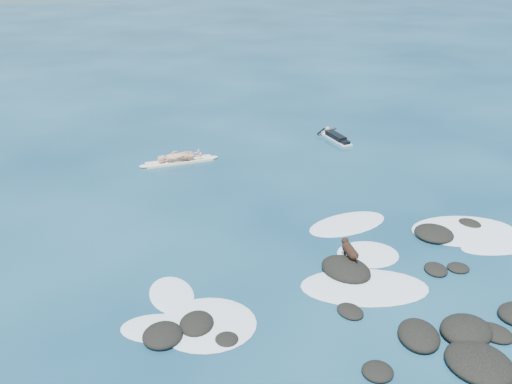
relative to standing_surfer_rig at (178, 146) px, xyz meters
name	(u,v)px	position (x,y,z in m)	size (l,w,h in m)	color
ground	(345,265)	(3.52, -9.83, -0.79)	(160.00, 160.00, 0.00)	#0A2642
reef_rocks	(408,307)	(4.21, -12.35, -0.69)	(12.34, 7.69, 0.53)	black
breaking_foam	(367,269)	(4.07, -10.19, -0.78)	(13.87, 7.36, 0.12)	white
standing_surfer_rig	(178,146)	(0.00, 0.00, 0.00)	(3.53, 0.84, 2.00)	#FAEAC8
paddling_surfer_rig	(335,137)	(7.78, 1.00, -0.64)	(1.12, 2.53, 0.44)	white
dog	(349,250)	(3.63, -9.84, -0.29)	(0.33, 1.20, 0.76)	black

